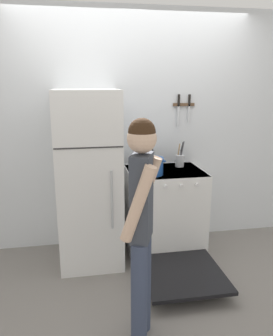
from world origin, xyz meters
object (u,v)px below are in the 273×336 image
at_px(person, 141,221).
at_px(dutch_oven_pot, 151,166).
at_px(stove_range, 165,213).
at_px(tea_kettle, 147,162).
at_px(refrigerator, 89,179).
at_px(utensil_jar, 180,160).

bearing_deg(person, dutch_oven_pot, 5.97).
xyz_separation_m(stove_range, person, (-0.48, -1.17, 0.45)).
bearing_deg(tea_kettle, stove_range, -45.36).
xyz_separation_m(refrigerator, stove_range, (0.79, -0.00, -0.42)).
bearing_deg(person, stove_range, -0.65).
bearing_deg(person, refrigerator, 36.30).
height_order(stove_range, utensil_jar, utensil_jar).
relative_size(stove_range, person, 0.86).
height_order(refrigerator, person, refrigerator).
bearing_deg(tea_kettle, refrigerator, -165.53).
xyz_separation_m(refrigerator, dutch_oven_pot, (0.61, -0.09, 0.13)).
height_order(refrigerator, utensil_jar, refrigerator).
distance_m(tea_kettle, person, 1.38).
distance_m(refrigerator, tea_kettle, 0.65).
height_order(utensil_jar, person, person).
bearing_deg(utensil_jar, tea_kettle, -178.92).
xyz_separation_m(dutch_oven_pot, person, (-0.31, -1.08, -0.09)).
xyz_separation_m(dutch_oven_pot, utensil_jar, (0.37, 0.26, -0.02)).
xyz_separation_m(stove_range, tea_kettle, (-0.16, 0.16, 0.52)).
bearing_deg(tea_kettle, utensil_jar, 1.08).
bearing_deg(stove_range, tea_kettle, 134.64).
bearing_deg(utensil_jar, person, -116.82).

